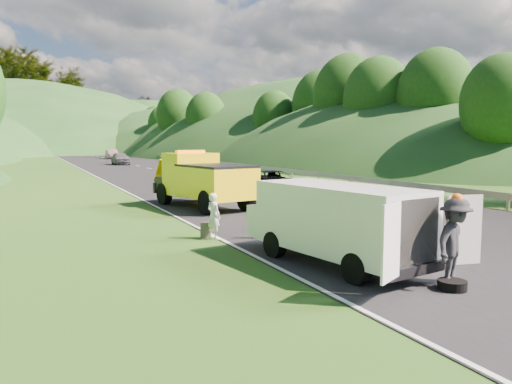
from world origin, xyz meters
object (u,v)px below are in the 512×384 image
white_van (335,220)px  woman (214,239)px  spare_tire (452,291)px  passing_suv (274,195)px  worker (453,288)px  child (262,239)px  suitcase (206,230)px  tow_truck (203,180)px

white_van → woman: bearing=102.0°
spare_tire → passing_suv: 18.55m
worker → white_van: bearing=94.9°
child → suitcase: size_ratio=1.79×
tow_truck → spare_tire: 14.58m
white_van → tow_truck: bearing=78.9°
white_van → passing_suv: 16.16m
white_van → child: white_van is taller
suitcase → passing_suv: 12.90m
tow_truck → child: size_ratio=7.09×
child → spare_tire: 6.68m
spare_tire → tow_truck: bearing=92.1°
white_van → passing_suv: (5.92, 14.99, -1.15)m
suitcase → spare_tire: suitcase is taller
suitcase → white_van: bearing=-68.8°
child → spare_tire: size_ratio=1.52×
worker → suitcase: (-3.02, 7.40, 0.26)m
woman → worker: worker is taller
woman → suitcase: bearing=7.2°
woman → worker: (2.85, -7.09, 0.00)m
worker → passing_suv: worker is taller
passing_suv → spare_tire: bearing=-101.5°
worker → suitcase: worker is taller
white_van → spare_tire: bearing=-79.5°
passing_suv → white_van: bearing=-107.7°
tow_truck → white_van: tow_truck is taller
child → passing_suv: passing_suv is taller
child → worker: (1.48, -6.41, 0.00)m
worker → child: bearing=84.2°
spare_tire → passing_suv: (4.91, 17.88, 0.00)m
suitcase → spare_tire: size_ratio=0.85×
passing_suv → worker: bearing=-101.0°
white_van → spare_tire: (1.01, -2.89, -1.15)m
suitcase → tow_truck: bearing=71.7°
woman → child: (1.37, -0.68, 0.00)m
worker → suitcase: bearing=93.4°
tow_truck → spare_tire: tow_truck is taller
tow_truck → spare_tire: (0.52, -14.52, -1.30)m
woman → passing_suv: (7.56, 10.65, 0.00)m
suitcase → child: bearing=-33.0°
worker → passing_suv: 18.35m
spare_tire → passing_suv: passing_suv is taller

